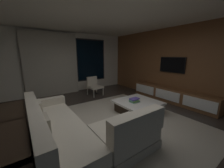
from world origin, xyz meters
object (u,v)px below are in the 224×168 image
object	(u,v)px
mounted_tv	(172,65)
book_stack_on_coffee_table	(134,100)
sectional_couch	(74,131)
media_console	(171,95)
accent_chair_near_window	(94,85)
console_table_behind_couch	(14,140)
coffee_table	(138,107)

from	to	relation	value
mounted_tv	book_stack_on_coffee_table	bearing A→B (deg)	-176.63
sectional_couch	mounted_tv	bearing A→B (deg)	6.79
sectional_couch	media_console	size ratio (longest dim) A/B	0.81
sectional_couch	accent_chair_near_window	world-z (taller)	sectional_couch
media_console	console_table_behind_couch	size ratio (longest dim) A/B	1.48
sectional_couch	book_stack_on_coffee_table	xyz separation A→B (m)	(1.92, 0.35, 0.13)
coffee_table	console_table_behind_couch	distance (m)	2.98
book_stack_on_coffee_table	media_console	distance (m)	1.84
sectional_couch	media_console	bearing A→B (deg)	4.12
book_stack_on_coffee_table	console_table_behind_couch	distance (m)	2.84
sectional_couch	coffee_table	world-z (taller)	sectional_couch
console_table_behind_couch	media_console	bearing A→B (deg)	1.73
book_stack_on_coffee_table	sectional_couch	bearing A→B (deg)	-169.67
mounted_tv	console_table_behind_couch	world-z (taller)	mounted_tv
sectional_couch	book_stack_on_coffee_table	bearing A→B (deg)	10.33
coffee_table	sectional_couch	bearing A→B (deg)	-170.86
sectional_couch	console_table_behind_couch	world-z (taller)	sectional_couch
book_stack_on_coffee_table	accent_chair_near_window	bearing A→B (deg)	91.52
coffee_table	book_stack_on_coffee_table	size ratio (longest dim) A/B	4.04
accent_chair_near_window	media_console	bearing A→B (deg)	-52.48
accent_chair_near_window	media_console	distance (m)	3.12
sectional_couch	media_console	world-z (taller)	sectional_couch
console_table_behind_couch	coffee_table	bearing A→B (deg)	3.86
media_console	mounted_tv	bearing A→B (deg)	47.54
accent_chair_near_window	media_console	world-z (taller)	accent_chair_near_window
coffee_table	mounted_tv	bearing A→B (deg)	4.21
book_stack_on_coffee_table	console_table_behind_couch	world-z (taller)	console_table_behind_couch
sectional_couch	console_table_behind_couch	bearing A→B (deg)	171.91
accent_chair_near_window	mounted_tv	distance (m)	3.21
media_console	mounted_tv	xyz separation A→B (m)	(0.18, 0.20, 1.10)
sectional_couch	coffee_table	size ratio (longest dim) A/B	2.16
accent_chair_near_window	console_table_behind_couch	size ratio (longest dim) A/B	0.37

